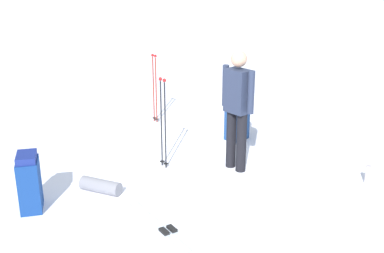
# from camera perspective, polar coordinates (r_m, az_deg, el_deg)

# --- Properties ---
(ground_plane) EXTENTS (80.00, 80.00, 0.00)m
(ground_plane) POSITION_cam_1_polar(r_m,az_deg,el_deg) (6.67, -0.00, -5.68)
(ground_plane) COLOR white
(skier_standing) EXTENTS (0.54, 0.32, 1.70)m
(skier_standing) POSITION_cam_1_polar(r_m,az_deg,el_deg) (6.52, 5.49, 2.61)
(skier_standing) COLOR black
(skier_standing) RESTS_ON ground_plane
(ski_pair_near) EXTENTS (1.80, 0.58, 0.05)m
(ski_pair_near) POSITION_cam_1_polar(r_m,az_deg,el_deg) (5.33, -2.91, -12.54)
(ski_pair_near) COLOR silver
(ski_pair_near) RESTS_ON ground_plane
(backpack_large_dark) EXTENTS (0.41, 0.44, 0.58)m
(backpack_large_dark) POSITION_cam_1_polar(r_m,az_deg,el_deg) (7.86, 5.44, 0.43)
(backpack_large_dark) COLOR navy
(backpack_large_dark) RESTS_ON ground_plane
(backpack_bright) EXTENTS (0.40, 0.28, 0.71)m
(backpack_bright) POSITION_cam_1_polar(r_m,az_deg,el_deg) (5.94, -18.99, -6.39)
(backpack_bright) COLOR navy
(backpack_bright) RESTS_ON ground_plane
(ski_poles_planted_near) EXTENTS (0.17, 0.10, 1.32)m
(ski_poles_planted_near) POSITION_cam_1_polar(r_m,az_deg,el_deg) (6.64, -3.49, 0.95)
(ski_poles_planted_near) COLOR black
(ski_poles_planted_near) RESTS_ON ground_plane
(ski_poles_planted_far) EXTENTS (0.15, 0.10, 1.26)m
(ski_poles_planted_far) POSITION_cam_1_polar(r_m,az_deg,el_deg) (8.59, -4.52, 5.03)
(ski_poles_planted_far) COLOR maroon
(ski_poles_planted_far) RESTS_ON ground_plane
(sleeping_mat_rolled) EXTENTS (0.51, 0.52, 0.18)m
(sleeping_mat_rolled) POSITION_cam_1_polar(r_m,az_deg,el_deg) (6.23, -10.95, -7.05)
(sleeping_mat_rolled) COLOR gray
(sleeping_mat_rolled) RESTS_ON ground_plane
(thermos_bottle) EXTENTS (0.07, 0.07, 0.26)m
(thermos_bottle) POSITION_cam_1_polar(r_m,az_deg,el_deg) (6.75, 20.41, -5.46)
(thermos_bottle) COLOR #BCB1B7
(thermos_bottle) RESTS_ON ground_plane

